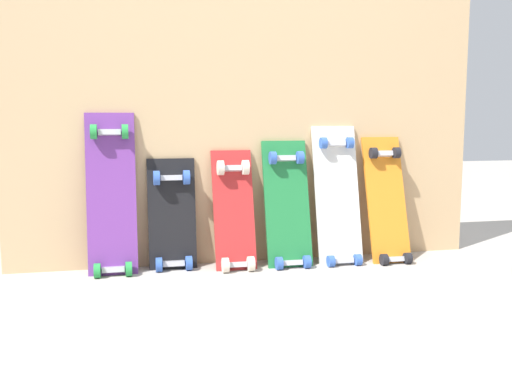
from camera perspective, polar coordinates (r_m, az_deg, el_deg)
The scene contains 8 objects.
ground_plane at distance 2.77m, azimuth -0.32°, elevation -7.12°, with size 12.00×12.00×0.00m, color #B2AAA0.
plywood_wall_panel at distance 2.76m, azimuth -0.65°, elevation 9.46°, with size 2.28×0.04×1.59m, color tan.
skateboard_purple at distance 2.63m, azimuth -14.22°, elevation -0.85°, with size 0.22×0.19×0.78m.
skateboard_black at distance 2.67m, azimuth -8.35°, elevation -2.83°, with size 0.22×0.14×0.57m.
skateboard_red at distance 2.66m, azimuth -2.17°, elevation -2.43°, with size 0.19×0.22×0.61m.
skateboard_green at distance 2.71m, azimuth 3.19°, elevation -1.84°, with size 0.22×0.23×0.66m.
skateboard_white at distance 2.79m, azimuth 8.17°, elevation -0.97°, with size 0.22×0.23×0.73m.
skateboard_orange at distance 2.87m, azimuth 12.96°, elevation -1.39°, with size 0.20×0.25×0.67m.
Camera 1 is at (-0.58, -2.63, 0.68)m, focal length 40.09 mm.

